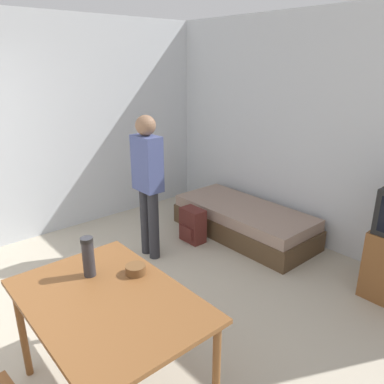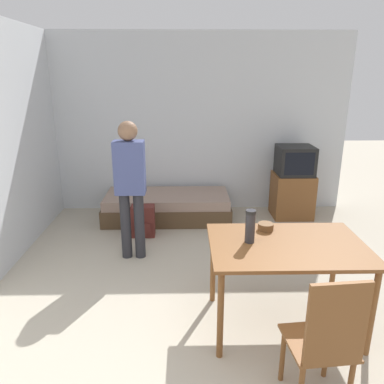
% 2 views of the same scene
% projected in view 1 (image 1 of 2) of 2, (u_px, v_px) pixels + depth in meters
% --- Properties ---
extents(wall_back, '(4.98, 0.06, 2.70)m').
position_uv_depth(wall_back, '(294.00, 130.00, 4.55)').
color(wall_back, silver).
rests_on(wall_back, ground_plane).
extents(wall_left, '(0.06, 4.80, 2.70)m').
position_uv_depth(wall_left, '(72.00, 126.00, 4.80)').
color(wall_left, silver).
rests_on(wall_left, ground_plane).
extents(daybed, '(1.87, 0.81, 0.39)m').
position_uv_depth(daybed, '(243.00, 221.00, 4.82)').
color(daybed, '#4C3823').
rests_on(daybed, ground_plane).
extents(dining_table, '(1.28, 0.88, 0.78)m').
position_uv_depth(dining_table, '(108.00, 310.00, 2.31)').
color(dining_table, brown).
rests_on(dining_table, ground_plane).
extents(person_standing, '(0.34, 0.22, 1.62)m').
position_uv_depth(person_standing, '(148.00, 178.00, 4.07)').
color(person_standing, '#28282D').
rests_on(person_standing, ground_plane).
extents(thermos_flask, '(0.08, 0.08, 0.28)m').
position_uv_depth(thermos_flask, '(88.00, 255.00, 2.48)').
color(thermos_flask, '#2D2D33').
rests_on(thermos_flask, dining_table).
extents(mate_bowl, '(0.14, 0.14, 0.06)m').
position_uv_depth(mate_bowl, '(136.00, 270.00, 2.54)').
color(mate_bowl, brown).
rests_on(mate_bowl, dining_table).
extents(backpack, '(0.31, 0.22, 0.43)m').
position_uv_depth(backpack, '(193.00, 225.00, 4.65)').
color(backpack, '#56231E').
rests_on(backpack, ground_plane).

